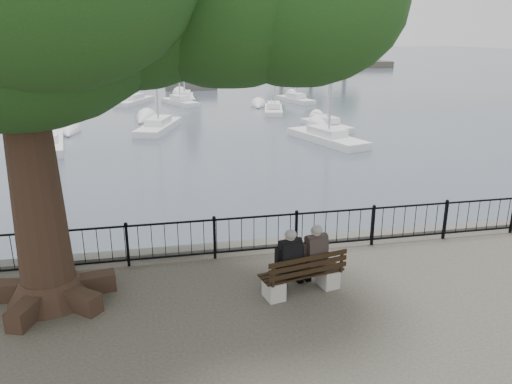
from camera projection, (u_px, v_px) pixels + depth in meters
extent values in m
cube|color=#4A4946|center=(252.00, 264.00, 12.73)|extent=(200.00, 0.40, 1.20)
plane|color=#38424E|center=(162.00, 62.00, 106.14)|extent=(260.00, 260.00, 0.00)
cube|color=black|center=(256.00, 217.00, 11.81)|extent=(22.00, 0.04, 0.04)
cube|color=black|center=(256.00, 249.00, 12.07)|extent=(22.00, 0.04, 0.04)
cube|color=#A3A09C|center=(274.00, 289.00, 10.08)|extent=(0.43, 0.50, 0.40)
cube|color=#A3A09C|center=(328.00, 277.00, 10.57)|extent=(0.43, 0.50, 0.40)
cube|color=black|center=(302.00, 273.00, 10.25)|extent=(1.83, 0.86, 0.04)
cube|color=black|center=(309.00, 265.00, 9.93)|extent=(1.73, 0.42, 0.39)
cube|color=black|center=(288.00, 270.00, 10.10)|extent=(0.41, 0.36, 0.24)
cube|color=black|center=(291.00, 255.00, 9.89)|extent=(0.47, 0.32, 0.59)
sphere|color=tan|center=(290.00, 236.00, 9.80)|extent=(0.23, 0.23, 0.23)
ellipsoid|color=gray|center=(291.00, 234.00, 9.77)|extent=(0.24, 0.24, 0.20)
cube|color=black|center=(281.00, 279.00, 10.45)|extent=(0.40, 0.49, 0.44)
cube|color=black|center=(313.00, 265.00, 10.33)|extent=(0.41, 0.36, 0.24)
cube|color=black|center=(316.00, 250.00, 10.12)|extent=(0.47, 0.32, 0.59)
sphere|color=tan|center=(316.00, 231.00, 10.03)|extent=(0.23, 0.23, 0.23)
ellipsoid|color=gray|center=(317.00, 230.00, 9.99)|extent=(0.24, 0.24, 0.20)
cube|color=black|center=(306.00, 274.00, 10.68)|extent=(0.40, 0.49, 0.44)
cone|color=black|center=(50.00, 288.00, 10.03)|extent=(1.66, 1.66, 0.49)
cone|color=black|center=(32.00, 158.00, 9.20)|extent=(1.08, 1.08, 5.87)
ellipsoid|color=#183B15|center=(9.00, 0.00, 8.36)|extent=(5.67, 5.67, 4.42)
ellipsoid|color=#183B15|center=(300.00, 2.00, 9.04)|extent=(3.91, 3.91, 3.05)
cube|color=#4A4946|center=(27.00, 77.00, 64.30)|extent=(9.37, 9.37, 1.40)
cube|color=#4A4946|center=(190.00, 83.00, 56.91)|extent=(5.55, 5.55, 1.40)
cube|color=#A3A09C|center=(189.00, 61.00, 56.19)|extent=(2.04, 2.40, 3.70)
cube|color=#4A4946|center=(189.00, 43.00, 55.58)|extent=(2.40, 2.77, 0.30)
cube|color=#A3A09C|center=(188.00, 35.00, 55.59)|extent=(1.20, 2.04, 1.30)
cube|color=#A3A09C|center=(188.00, 29.00, 54.53)|extent=(1.39, 0.93, 1.48)
sphere|color=#A3A09C|center=(188.00, 19.00, 53.87)|extent=(1.57, 1.57, 1.57)
cube|color=white|center=(48.00, 146.00, 27.75)|extent=(2.61, 6.22, 0.67)
cube|color=white|center=(46.00, 137.00, 27.59)|extent=(1.60, 2.62, 0.50)
cylinder|color=#BCBBC0|center=(33.00, 48.00, 25.82)|extent=(0.13, 0.13, 9.94)
cube|color=white|center=(159.00, 129.00, 32.66)|extent=(3.29, 5.95, 0.64)
cube|color=white|center=(158.00, 121.00, 32.51)|extent=(1.83, 2.58, 0.48)
cylinder|color=#BCBBC0|center=(153.00, 36.00, 30.58)|extent=(0.13, 0.13, 11.06)
cube|color=white|center=(327.00, 140.00, 29.15)|extent=(3.43, 6.17, 0.66)
cube|color=white|center=(327.00, 132.00, 29.00)|extent=(1.91, 2.68, 0.50)
cylinder|color=#BCBBC0|center=(333.00, 42.00, 27.15)|extent=(0.13, 0.13, 10.46)
cube|color=white|center=(326.00, 127.00, 33.31)|extent=(2.36, 4.90, 0.53)
cube|color=white|center=(326.00, 119.00, 33.16)|extent=(1.38, 2.10, 0.39)
cylinder|color=#BCBBC0|center=(330.00, 65.00, 31.83)|extent=(0.11, 0.11, 7.47)
cube|color=white|center=(9.00, 116.00, 37.39)|extent=(1.76, 5.69, 0.63)
cube|color=white|center=(8.00, 110.00, 37.23)|extent=(1.23, 2.33, 0.47)
cube|color=white|center=(180.00, 103.00, 44.27)|extent=(3.27, 4.96, 0.54)
cube|color=white|center=(180.00, 97.00, 44.11)|extent=(1.73, 2.21, 0.40)
cylinder|color=#BCBBC0|center=(177.00, 46.00, 42.51)|extent=(0.11, 0.11, 9.23)
cube|color=white|center=(295.00, 101.00, 45.84)|extent=(2.66, 5.08, 0.54)
cube|color=white|center=(296.00, 95.00, 45.69)|extent=(1.51, 2.19, 0.41)
cylinder|color=#BCBBC0|center=(297.00, 53.00, 44.27)|extent=(0.11, 0.11, 7.97)
cube|color=white|center=(135.00, 102.00, 44.74)|extent=(3.53, 5.47, 0.59)
cube|color=white|center=(134.00, 97.00, 44.58)|extent=(1.88, 2.43, 0.44)
cylinder|color=#BCBBC0|center=(128.00, 23.00, 42.38)|extent=(0.12, 0.12, 12.93)
cube|color=white|center=(273.00, 111.00, 39.82)|extent=(2.42, 5.08, 0.54)
cube|color=white|center=(274.00, 105.00, 39.66)|extent=(1.42, 2.17, 0.41)
cylinder|color=#BCBBC0|center=(275.00, 39.00, 37.87)|extent=(0.11, 0.11, 10.44)
cube|color=white|center=(185.00, 99.00, 47.03)|extent=(2.00, 5.61, 0.61)
cube|color=white|center=(184.00, 94.00, 46.87)|extent=(1.31, 2.33, 0.46)
cylinder|color=#BCBBC0|center=(182.00, 37.00, 45.04)|extent=(0.12, 0.12, 10.50)
cube|color=#3D3930|center=(306.00, 65.00, 89.29)|extent=(30.00, 8.00, 1.20)
cylinder|color=black|center=(282.00, 51.00, 85.71)|extent=(0.70, 0.70, 4.00)
ellipsoid|color=#183B15|center=(283.00, 26.00, 84.48)|extent=(5.20, 5.20, 4.16)
cylinder|color=black|center=(312.00, 50.00, 88.72)|extent=(0.70, 0.70, 4.00)
ellipsoid|color=#183B15|center=(313.00, 27.00, 87.49)|extent=(5.20, 5.20, 4.16)
cylinder|color=black|center=(346.00, 50.00, 88.93)|extent=(0.70, 0.70, 4.00)
ellipsoid|color=#183B15|center=(347.00, 27.00, 87.70)|extent=(5.20, 5.20, 4.16)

